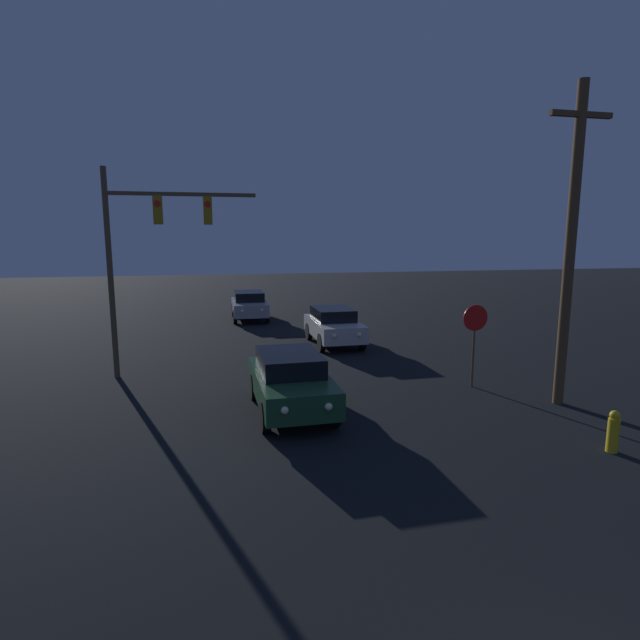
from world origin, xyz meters
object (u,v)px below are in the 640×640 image
at_px(utility_pole, 571,243).
at_px(fire_hydrant, 613,432).
at_px(car_near, 291,381).
at_px(traffic_signal_mast, 146,241).
at_px(car_far, 249,305).
at_px(stop_sign, 475,329).
at_px(car_mid, 334,325).

distance_m(utility_pole, fire_hydrant, 5.11).
xyz_separation_m(car_near, traffic_signal_mast, (-3.97, 4.47, 3.63)).
distance_m(car_near, car_far, 15.25).
height_order(stop_sign, fire_hydrant, stop_sign).
bearing_deg(car_far, traffic_signal_mast, 69.97).
distance_m(car_near, traffic_signal_mast, 6.99).
distance_m(car_far, traffic_signal_mast, 12.07).
distance_m(car_near, utility_pole, 8.28).
bearing_deg(fire_hydrant, car_near, 147.76).
bearing_deg(stop_sign, utility_pole, -51.07).
bearing_deg(car_near, car_far, -91.36).
relative_size(car_near, stop_sign, 1.63).
bearing_deg(fire_hydrant, utility_pole, 71.64).
height_order(car_mid, utility_pole, utility_pole).
distance_m(car_mid, traffic_signal_mast, 8.67).
distance_m(car_near, stop_sign, 5.99).
relative_size(traffic_signal_mast, stop_sign, 2.64).
relative_size(car_far, utility_pole, 0.49).
xyz_separation_m(stop_sign, utility_pole, (1.56, -1.93, 2.62)).
bearing_deg(car_mid, car_near, 67.83).
xyz_separation_m(car_mid, car_far, (-3.05, 7.36, 0.00)).
xyz_separation_m(car_near, utility_pole, (7.39, -0.98, 3.59)).
relative_size(car_mid, car_far, 1.00).
distance_m(car_far, stop_sign, 15.44).
xyz_separation_m(utility_pole, fire_hydrant, (-1.01, -3.05, -3.97)).
bearing_deg(fire_hydrant, stop_sign, 96.27).
relative_size(car_mid, utility_pole, 0.49).
bearing_deg(traffic_signal_mast, car_near, -48.38).
bearing_deg(fire_hydrant, traffic_signal_mast, 140.63).
height_order(traffic_signal_mast, stop_sign, traffic_signal_mast).
height_order(car_mid, car_far, same).
relative_size(car_mid, fire_hydrant, 4.47).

